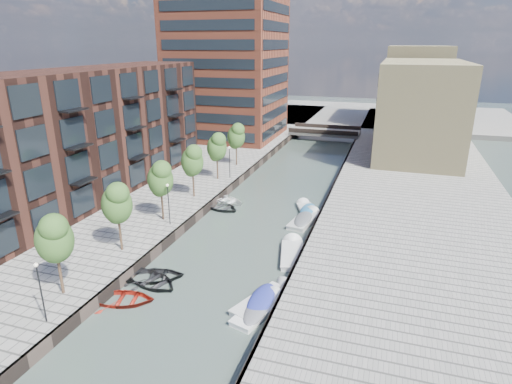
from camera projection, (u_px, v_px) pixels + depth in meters
The scene contains 31 objects.
water at pixel (283, 190), 53.96m from camera, with size 300.00×300.00×0.00m, color #38473F.
quay_left at pixel (51, 163), 64.24m from camera, with size 60.00×140.00×1.00m, color gray.
quay_right at pixel (418, 200), 49.16m from camera, with size 20.00×140.00×1.00m, color gray.
quay_wall_left at pixel (238, 182), 55.57m from camera, with size 0.25×140.00×1.00m, color #332823.
quay_wall_right at pixel (332, 191), 52.03m from camera, with size 0.25×140.00×1.00m, color #332823.
far_closure at pixel (343, 114), 107.69m from camera, with size 80.00×40.00×1.00m, color gray.
apartment_block at pixel (91, 133), 48.14m from camera, with size 8.00×38.00×14.00m, color black.
tower at pixel (228, 52), 76.06m from camera, with size 18.00×18.00×30.00m, color brown.
tan_block_near at pixel (419, 108), 66.44m from camera, with size 12.00×25.00×14.00m, color tan.
tan_block_far at pixel (415, 86), 89.46m from camera, with size 12.00×20.00×16.00m, color tan.
bridge at pixel (325, 132), 82.25m from camera, with size 13.00×6.00×1.30m.
tree_1 at pixel (54, 237), 28.63m from camera, with size 2.50×2.50×5.95m.
tree_2 at pixel (117, 202), 34.91m from camera, with size 2.50×2.50×5.95m.
tree_3 at pixel (160, 178), 41.20m from camera, with size 2.50×2.50×5.95m.
tree_4 at pixel (192, 160), 47.49m from camera, with size 2.50×2.50×5.95m.
tree_5 at pixel (217, 146), 53.78m from camera, with size 2.50×2.50×5.95m.
tree_6 at pixel (236, 135), 60.06m from camera, with size 2.50×2.50×5.95m.
lamp_0 at pixel (40, 286), 26.15m from camera, with size 0.24×0.24×4.12m.
lamp_1 at pixel (168, 200), 40.52m from camera, with size 0.24×0.24×4.12m.
lamp_2 at pixel (230, 159), 54.89m from camera, with size 0.24×0.24×4.12m.
sloop_0 at pixel (152, 284), 33.03m from camera, with size 3.44×4.81×1.00m, color black.
sloop_1 at pixel (155, 279), 33.69m from camera, with size 3.32×4.65×0.96m, color black.
sloop_2 at pixel (124, 302), 30.70m from camera, with size 3.21×4.50×0.93m, color maroon.
sloop_3 at pixel (225, 203), 49.75m from camera, with size 3.60×5.04×1.04m, color white.
sloop_4 at pixel (220, 209), 47.95m from camera, with size 3.46×4.84×1.00m, color #232426.
motorboat_0 at pixel (266, 299), 30.63m from camera, with size 3.68×5.62×1.78m.
motorboat_1 at pixel (260, 309), 29.62m from camera, with size 2.87×4.98×1.57m.
motorboat_2 at pixel (292, 253), 37.67m from camera, with size 3.04×5.74×1.82m.
motorboat_3 at pixel (307, 210), 47.04m from camera, with size 3.38×5.01×1.58m.
motorboat_4 at pixel (305, 219), 44.50m from camera, with size 2.62×5.49×1.76m.
car at pixel (382, 143), 71.64m from camera, with size 1.50×3.73×1.27m, color #AEB1B3.
Camera 1 is at (12.39, -9.60, 17.62)m, focal length 30.00 mm.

